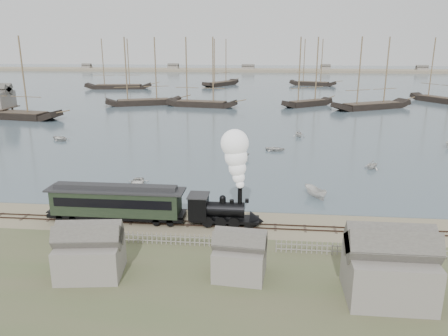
# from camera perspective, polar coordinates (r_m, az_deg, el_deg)

# --- Properties ---
(ground) EXTENTS (600.00, 600.00, 0.00)m
(ground) POSITION_cam_1_polar(r_m,az_deg,el_deg) (47.30, 0.59, -6.55)
(ground) COLOR gray
(ground) RESTS_ON ground
(harbor_water) EXTENTS (600.00, 336.00, 0.06)m
(harbor_water) POSITION_cam_1_polar(r_m,az_deg,el_deg) (214.30, 4.82, 11.11)
(harbor_water) COLOR #475965
(harbor_water) RESTS_ON ground
(rail_track) EXTENTS (120.00, 1.80, 0.16)m
(rail_track) POSITION_cam_1_polar(r_m,az_deg,el_deg) (45.45, 0.35, -7.47)
(rail_track) COLOR #37261E
(rail_track) RESTS_ON ground
(picket_fence_west) EXTENTS (19.00, 0.10, 1.20)m
(picket_fence_west) POSITION_cam_1_polar(r_m,az_deg,el_deg) (42.08, -9.29, -9.77)
(picket_fence_west) COLOR gray
(picket_fence_west) RESTS_ON ground
(picket_fence_east) EXTENTS (15.00, 0.10, 1.20)m
(picket_fence_east) POSITION_cam_1_polar(r_m,az_deg,el_deg) (41.21, 17.48, -10.92)
(picket_fence_east) COLOR gray
(picket_fence_east) RESTS_ON ground
(shed_left) EXTENTS (5.00, 4.00, 4.10)m
(shed_left) POSITION_cam_1_polar(r_m,az_deg,el_deg) (38.13, -16.88, -13.17)
(shed_left) COLOR gray
(shed_left) RESTS_ON ground
(shed_mid) EXTENTS (4.00, 3.50, 3.60)m
(shed_mid) POSITION_cam_1_polar(r_m,az_deg,el_deg) (36.41, 2.04, -13.90)
(shed_mid) COLOR gray
(shed_mid) RESTS_ON ground
(shed_right) EXTENTS (6.00, 5.00, 5.10)m
(shed_right) POSITION_cam_1_polar(r_m,az_deg,el_deg) (35.80, 20.36, -15.56)
(shed_right) COLOR gray
(shed_right) RESTS_ON ground
(far_spit) EXTENTS (500.00, 20.00, 1.80)m
(far_spit) POSITION_cam_1_polar(r_m,az_deg,el_deg) (294.08, 5.15, 12.41)
(far_spit) COLOR tan
(far_spit) RESTS_ON ground
(locomotive) EXTENTS (7.75, 2.90, 9.67)m
(locomotive) POSITION_cam_1_polar(r_m,az_deg,el_deg) (43.83, 1.11, -2.20)
(locomotive) COLOR black
(locomotive) RESTS_ON ground
(passenger_coach) EXTENTS (14.45, 2.79, 3.51)m
(passenger_coach) POSITION_cam_1_polar(r_m,az_deg,el_deg) (47.10, -13.89, -4.26)
(passenger_coach) COLOR black
(passenger_coach) RESTS_ON ground
(beached_dinghy) EXTENTS (4.88, 5.03, 0.85)m
(beached_dinghy) POSITION_cam_1_polar(r_m,az_deg,el_deg) (49.30, -7.00, -5.19)
(beached_dinghy) COLOR silver
(beached_dinghy) RESTS_ON ground
(rowboat_0) EXTENTS (4.20, 3.29, 0.79)m
(rowboat_0) POSITION_cam_1_polar(r_m,az_deg,el_deg) (58.67, -11.27, -1.86)
(rowboat_0) COLOR silver
(rowboat_0) RESTS_ON harbor_water
(rowboat_1) EXTENTS (4.27, 4.36, 1.74)m
(rowboat_1) POSITION_cam_1_polar(r_m,az_deg,el_deg) (69.96, 2.23, 1.75)
(rowboat_1) COLOR silver
(rowboat_1) RESTS_ON harbor_water
(rowboat_2) EXTENTS (3.62, 3.19, 1.36)m
(rowboat_2) POSITION_cam_1_polar(r_m,az_deg,el_deg) (54.06, 11.80, -3.12)
(rowboat_2) COLOR silver
(rowboat_2) RESTS_ON harbor_water
(rowboat_3) EXTENTS (2.67, 3.59, 0.71)m
(rowboat_3) POSITION_cam_1_polar(r_m,az_deg,el_deg) (76.56, 6.73, 2.51)
(rowboat_3) COLOR silver
(rowboat_3) RESTS_ON harbor_water
(rowboat_4) EXTENTS (3.44, 3.43, 1.37)m
(rowboat_4) POSITION_cam_1_polar(r_m,az_deg,el_deg) (68.52, 18.78, 0.43)
(rowboat_4) COLOR silver
(rowboat_4) RESTS_ON harbor_water
(rowboat_6) EXTENTS (4.77, 5.01, 0.84)m
(rowboat_6) POSITION_cam_1_polar(r_m,az_deg,el_deg) (90.37, -20.73, 3.70)
(rowboat_6) COLOR silver
(rowboat_6) RESTS_ON harbor_water
(rowboat_7) EXTENTS (3.41, 3.13, 1.51)m
(rowboat_7) POSITION_cam_1_polar(r_m,az_deg,el_deg) (88.67, 9.74, 4.51)
(rowboat_7) COLOR silver
(rowboat_7) RESTS_ON harbor_water
(schooner_0) EXTENTS (25.97, 9.71, 20.00)m
(schooner_0) POSITION_cam_1_polar(r_m,az_deg,el_deg) (120.32, -26.37, 10.54)
(schooner_0) COLOR black
(schooner_0) RESTS_ON harbor_water
(schooner_1) EXTENTS (22.91, 13.20, 20.00)m
(schooner_1) POSITION_cam_1_polar(r_m,az_deg,el_deg) (134.90, -10.61, 12.31)
(schooner_1) COLOR black
(schooner_1) RESTS_ON harbor_water
(schooner_2) EXTENTS (21.39, 8.04, 20.00)m
(schooner_2) POSITION_cam_1_polar(r_m,az_deg,el_deg) (128.90, -3.02, 12.39)
(schooner_2) COLOR black
(schooner_2) RESTS_ON harbor_water
(schooner_3) EXTENTS (16.07, 13.57, 20.00)m
(schooner_3) POSITION_cam_1_polar(r_m,az_deg,el_deg) (132.33, 11.04, 12.22)
(schooner_3) COLOR black
(schooner_3) RESTS_ON harbor_water
(schooner_4) EXTENTS (24.52, 16.88, 20.00)m
(schooner_4) POSITION_cam_1_polar(r_m,az_deg,el_deg) (131.57, 19.06, 11.64)
(schooner_4) COLOR black
(schooner_4) RESTS_ON harbor_water
(schooner_5) EXTENTS (14.40, 19.56, 20.00)m
(schooner_5) POSITION_cam_1_polar(r_m,az_deg,el_deg) (154.36, 26.72, 11.35)
(schooner_5) COLOR black
(schooner_5) RESTS_ON harbor_water
(schooner_6) EXTENTS (27.08, 9.75, 20.00)m
(schooner_6) POSITION_cam_1_polar(r_m,az_deg,el_deg) (186.35, -13.80, 13.08)
(schooner_6) COLOR black
(schooner_6) RESTS_ON harbor_water
(schooner_7) EXTENTS (15.26, 21.71, 20.00)m
(schooner_7) POSITION_cam_1_polar(r_m,az_deg,el_deg) (194.63, -0.41, 13.63)
(schooner_7) COLOR black
(schooner_7) RESTS_ON harbor_water
(schooner_8) EXTENTS (20.53, 10.81, 20.00)m
(schooner_8) POSITION_cam_1_polar(r_m,az_deg,el_deg) (199.04, 11.64, 13.37)
(schooner_8) COLOR black
(schooner_8) RESTS_ON harbor_water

